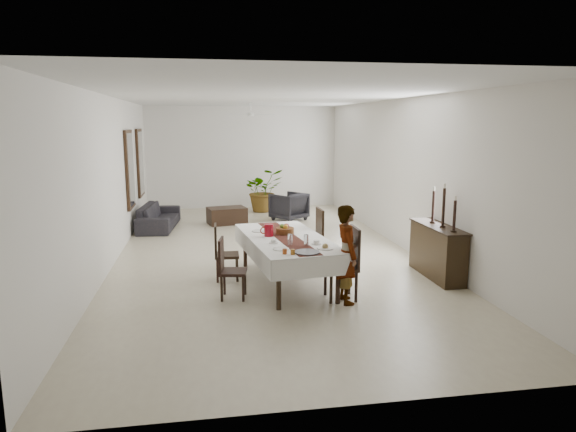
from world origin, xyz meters
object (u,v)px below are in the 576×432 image
(dining_table_top, at_px, (286,239))
(woman, at_px, (347,254))
(sideboard_body, at_px, (437,252))
(sofa, at_px, (159,216))
(red_pitcher, at_px, (269,230))

(dining_table_top, relative_size, woman, 1.68)
(sideboard_body, xyz_separation_m, sofa, (-5.19, 5.19, -0.14))
(woman, distance_m, sideboard_body, 2.21)
(sideboard_body, height_order, sofa, sideboard_body)
(red_pitcher, bearing_deg, sideboard_body, -3.93)
(woman, relative_size, sofa, 0.72)
(dining_table_top, distance_m, sideboard_body, 2.70)
(dining_table_top, bearing_deg, woman, -62.59)
(red_pitcher, relative_size, woman, 0.14)
(dining_table_top, distance_m, woman, 1.32)
(dining_table_top, height_order, woman, woman)
(sideboard_body, distance_m, sofa, 7.34)
(red_pitcher, height_order, sideboard_body, red_pitcher)
(red_pitcher, distance_m, sofa, 5.49)
(sideboard_body, bearing_deg, woman, -152.52)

